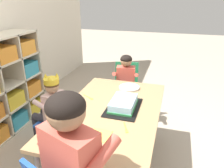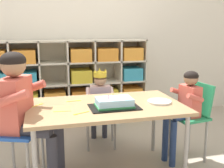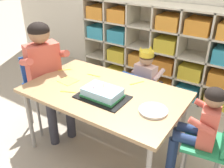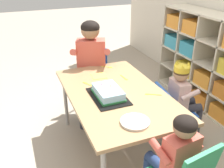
{
  "view_description": "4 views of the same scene",
  "coord_description": "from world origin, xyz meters",
  "px_view_note": "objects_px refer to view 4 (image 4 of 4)",
  "views": [
    {
      "loc": [
        -1.5,
        -0.45,
        1.5
      ],
      "look_at": [
        0.04,
        0.01,
        0.83
      ],
      "focal_mm": 34.71,
      "sensor_mm": 36.0,
      "label": 1
    },
    {
      "loc": [
        -0.51,
        -2.19,
        1.28
      ],
      "look_at": [
        0.07,
        0.05,
        0.79
      ],
      "focal_mm": 44.84,
      "sensor_mm": 36.0,
      "label": 2
    },
    {
      "loc": [
        1.04,
        -1.44,
        1.62
      ],
      "look_at": [
        0.07,
        0.01,
        0.71
      ],
      "focal_mm": 40.12,
      "sensor_mm": 36.0,
      "label": 3
    },
    {
      "loc": [
        1.72,
        -0.73,
        1.62
      ],
      "look_at": [
        -0.0,
        -0.04,
        0.71
      ],
      "focal_mm": 40.17,
      "sensor_mm": 36.0,
      "label": 4
    }
  ],
  "objects_px": {
    "guest_at_table_side": "(174,155)",
    "birthday_cake_on_tray": "(108,93)",
    "adult_helper_seated": "(91,61)",
    "fork_scattered_mid_table": "(124,78)",
    "paper_plate_stack": "(135,122)",
    "activity_table": "(116,97)",
    "child_with_crown": "(183,94)",
    "classroom_chair_blue": "(171,109)",
    "classroom_chair_adult_side": "(92,74)",
    "fork_near_child_seat": "(88,84)",
    "fork_near_cake_tray": "(107,67)",
    "fork_at_table_front_edge": "(152,94)"
  },
  "relations": [
    {
      "from": "classroom_chair_adult_side",
      "to": "guest_at_table_side",
      "type": "distance_m",
      "value": 1.53
    },
    {
      "from": "child_with_crown",
      "to": "fork_scattered_mid_table",
      "type": "distance_m",
      "value": 0.56
    },
    {
      "from": "adult_helper_seated",
      "to": "fork_scattered_mid_table",
      "type": "xyz_separation_m",
      "value": [
        0.41,
        0.2,
        -0.05
      ]
    },
    {
      "from": "classroom_chair_blue",
      "to": "child_with_crown",
      "type": "bearing_deg",
      "value": -89.24
    },
    {
      "from": "activity_table",
      "to": "birthday_cake_on_tray",
      "type": "distance_m",
      "value": 0.13
    },
    {
      "from": "child_with_crown",
      "to": "fork_at_table_front_edge",
      "type": "relative_size",
      "value": 6.82
    },
    {
      "from": "fork_scattered_mid_table",
      "to": "activity_table",
      "type": "bearing_deg",
      "value": 135.4
    },
    {
      "from": "classroom_chair_adult_side",
      "to": "guest_at_table_side",
      "type": "xyz_separation_m",
      "value": [
        1.53,
        0.03,
        0.09
      ]
    },
    {
      "from": "classroom_chair_adult_side",
      "to": "fork_near_cake_tray",
      "type": "bearing_deg",
      "value": -43.42
    },
    {
      "from": "activity_table",
      "to": "classroom_chair_blue",
      "type": "distance_m",
      "value": 0.57
    },
    {
      "from": "classroom_chair_adult_side",
      "to": "fork_near_child_seat",
      "type": "bearing_deg",
      "value": -90.98
    },
    {
      "from": "adult_helper_seated",
      "to": "paper_plate_stack",
      "type": "distance_m",
      "value": 1.11
    },
    {
      "from": "classroom_chair_adult_side",
      "to": "fork_at_table_front_edge",
      "type": "distance_m",
      "value": 0.95
    },
    {
      "from": "activity_table",
      "to": "guest_at_table_side",
      "type": "bearing_deg",
      "value": 4.36
    },
    {
      "from": "adult_helper_seated",
      "to": "paper_plate_stack",
      "type": "relative_size",
      "value": 5.34
    },
    {
      "from": "paper_plate_stack",
      "to": "fork_near_child_seat",
      "type": "xyz_separation_m",
      "value": [
        -0.7,
        -0.13,
        -0.01
      ]
    },
    {
      "from": "birthday_cake_on_tray",
      "to": "guest_at_table_side",
      "type": "bearing_deg",
      "value": 11.72
    },
    {
      "from": "adult_helper_seated",
      "to": "guest_at_table_side",
      "type": "distance_m",
      "value": 1.43
    },
    {
      "from": "activity_table",
      "to": "birthday_cake_on_tray",
      "type": "bearing_deg",
      "value": -61.15
    },
    {
      "from": "classroom_chair_adult_side",
      "to": "birthday_cake_on_tray",
      "type": "relative_size",
      "value": 1.87
    },
    {
      "from": "child_with_crown",
      "to": "classroom_chair_adult_side",
      "type": "distance_m",
      "value": 1.04
    },
    {
      "from": "guest_at_table_side",
      "to": "fork_scattered_mid_table",
      "type": "relative_size",
      "value": 6.77
    },
    {
      "from": "classroom_chair_adult_side",
      "to": "adult_helper_seated",
      "type": "height_order",
      "value": "adult_helper_seated"
    },
    {
      "from": "activity_table",
      "to": "fork_at_table_front_edge",
      "type": "bearing_deg",
      "value": 60.02
    },
    {
      "from": "classroom_chair_blue",
      "to": "adult_helper_seated",
      "type": "bearing_deg",
      "value": 44.76
    },
    {
      "from": "fork_at_table_front_edge",
      "to": "adult_helper_seated",
      "type": "bearing_deg",
      "value": 139.92
    },
    {
      "from": "paper_plate_stack",
      "to": "fork_near_child_seat",
      "type": "distance_m",
      "value": 0.71
    },
    {
      "from": "child_with_crown",
      "to": "fork_at_table_front_edge",
      "type": "height_order",
      "value": "child_with_crown"
    },
    {
      "from": "classroom_chair_blue",
      "to": "fork_near_child_seat",
      "type": "xyz_separation_m",
      "value": [
        -0.31,
        -0.71,
        0.25
      ]
    },
    {
      "from": "classroom_chair_adult_side",
      "to": "fork_at_table_front_edge",
      "type": "xyz_separation_m",
      "value": [
        0.91,
        0.23,
        0.15
      ]
    },
    {
      "from": "fork_near_child_seat",
      "to": "child_with_crown",
      "type": "bearing_deg",
      "value": 45.45
    },
    {
      "from": "classroom_chair_adult_side",
      "to": "paper_plate_stack",
      "type": "distance_m",
      "value": 1.23
    },
    {
      "from": "classroom_chair_blue",
      "to": "birthday_cake_on_tray",
      "type": "xyz_separation_m",
      "value": [
        -0.02,
        -0.62,
        0.28
      ]
    },
    {
      "from": "activity_table",
      "to": "fork_near_cake_tray",
      "type": "distance_m",
      "value": 0.56
    },
    {
      "from": "classroom_chair_blue",
      "to": "birthday_cake_on_tray",
      "type": "bearing_deg",
      "value": 95.56
    },
    {
      "from": "guest_at_table_side",
      "to": "fork_at_table_front_edge",
      "type": "relative_size",
      "value": 7.04
    },
    {
      "from": "adult_helper_seated",
      "to": "fork_scattered_mid_table",
      "type": "distance_m",
      "value": 0.46
    },
    {
      "from": "activity_table",
      "to": "fork_near_child_seat",
      "type": "xyz_separation_m",
      "value": [
        -0.24,
        -0.18,
        0.05
      ]
    },
    {
      "from": "child_with_crown",
      "to": "fork_scattered_mid_table",
      "type": "xyz_separation_m",
      "value": [
        -0.32,
        -0.45,
        0.1
      ]
    },
    {
      "from": "birthday_cake_on_tray",
      "to": "paper_plate_stack",
      "type": "xyz_separation_m",
      "value": [
        0.41,
        0.04,
        -0.02
      ]
    },
    {
      "from": "adult_helper_seated",
      "to": "fork_scattered_mid_table",
      "type": "height_order",
      "value": "adult_helper_seated"
    },
    {
      "from": "adult_helper_seated",
      "to": "birthday_cake_on_tray",
      "type": "xyz_separation_m",
      "value": [
        0.7,
        -0.08,
        -0.02
      ]
    },
    {
      "from": "paper_plate_stack",
      "to": "fork_at_table_front_edge",
      "type": "distance_m",
      "value": 0.44
    },
    {
      "from": "classroom_chair_adult_side",
      "to": "birthday_cake_on_tray",
      "type": "height_order",
      "value": "birthday_cake_on_tray"
    },
    {
      "from": "activity_table",
      "to": "adult_helper_seated",
      "type": "bearing_deg",
      "value": -178.87
    },
    {
      "from": "fork_near_cake_tray",
      "to": "fork_at_table_front_edge",
      "type": "height_order",
      "value": "same"
    },
    {
      "from": "classroom_chair_blue",
      "to": "guest_at_table_side",
      "type": "xyz_separation_m",
      "value": [
        0.7,
        -0.47,
        0.19
      ]
    },
    {
      "from": "activity_table",
      "to": "child_with_crown",
      "type": "bearing_deg",
      "value": 82.2
    },
    {
      "from": "activity_table",
      "to": "child_with_crown",
      "type": "relative_size",
      "value": 1.52
    },
    {
      "from": "guest_at_table_side",
      "to": "birthday_cake_on_tray",
      "type": "xyz_separation_m",
      "value": [
        -0.72,
        -0.15,
        0.1
      ]
    }
  ]
}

